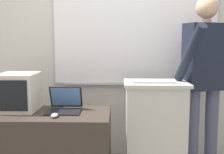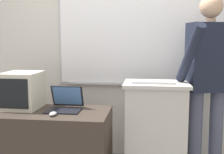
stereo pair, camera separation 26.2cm
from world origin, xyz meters
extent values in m
cube|color=beige|center=(0.00, 1.15, 1.44)|extent=(6.40, 0.12, 2.89)
cube|color=#B7B7BC|center=(0.28, 1.08, 1.48)|extent=(1.86, 0.02, 1.30)
cube|color=white|center=(0.28, 1.07, 1.48)|extent=(1.81, 0.02, 1.25)
cube|color=#B7B7BC|center=(0.28, 1.06, 0.84)|extent=(1.63, 0.04, 0.02)
cube|color=#BCB7AD|center=(0.45, 0.50, 0.46)|extent=(0.55, 0.40, 0.92)
cube|color=#BCB7AD|center=(0.45, 0.50, 0.94)|extent=(0.59, 0.43, 0.03)
cube|color=#382D26|center=(-0.51, 0.38, 0.34)|extent=(1.05, 0.59, 0.68)
cylinder|color=#474C60|center=(0.83, 0.62, 0.43)|extent=(0.13, 0.13, 0.86)
cylinder|color=#474C60|center=(1.04, 0.68, 0.43)|extent=(0.13, 0.13, 0.86)
cube|color=black|center=(0.94, 0.65, 1.18)|extent=(0.44, 0.32, 0.64)
cylinder|color=tan|center=(0.94, 0.65, 1.52)|extent=(0.09, 0.09, 0.04)
sphere|color=tan|center=(0.94, 0.65, 1.65)|extent=(0.21, 0.21, 0.21)
cylinder|color=black|center=(0.73, 0.40, 1.22)|extent=(0.21, 0.45, 0.53)
cylinder|color=black|center=(1.15, 0.71, 1.15)|extent=(0.08, 0.08, 0.61)
cube|color=black|center=(-0.40, 0.38, 0.69)|extent=(0.31, 0.22, 0.01)
cube|color=black|center=(-0.40, 0.53, 0.80)|extent=(0.31, 0.09, 0.21)
cube|color=#598CCC|center=(-0.40, 0.52, 0.80)|extent=(0.28, 0.08, 0.18)
cube|color=silver|center=(0.42, 0.45, 0.96)|extent=(0.38, 0.12, 0.02)
ellipsoid|color=#BCBCC1|center=(-0.45, 0.23, 0.70)|extent=(0.06, 0.10, 0.03)
cube|color=beige|center=(-0.83, 0.47, 0.86)|extent=(0.34, 0.37, 0.35)
cube|color=black|center=(-0.83, 0.28, 0.86)|extent=(0.28, 0.01, 0.27)
camera|label=1|loc=(0.10, -2.10, 1.34)|focal=45.00mm
camera|label=2|loc=(0.36, -2.08, 1.34)|focal=45.00mm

